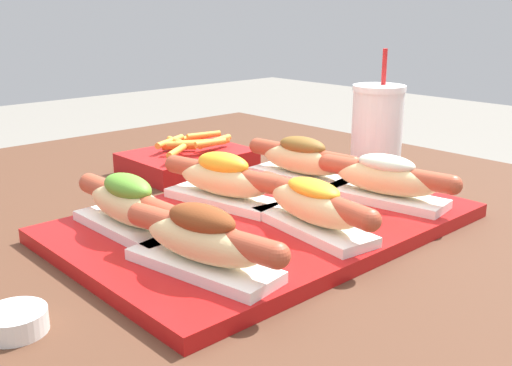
% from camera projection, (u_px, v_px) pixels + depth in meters
% --- Properties ---
extents(serving_tray, '(0.51, 0.34, 0.02)m').
position_uv_depth(serving_tray, '(266.00, 222.00, 0.78)').
color(serving_tray, '#B71414').
rests_on(serving_tray, patio_table).
extents(hot_dog_0, '(0.09, 0.21, 0.07)m').
position_uv_depth(hot_dog_0, '(202.00, 240.00, 0.61)').
color(hot_dog_0, white).
rests_on(hot_dog_0, serving_tray).
extents(hot_dog_1, '(0.08, 0.21, 0.06)m').
position_uv_depth(hot_dog_1, '(313.00, 205.00, 0.71)').
color(hot_dog_1, white).
rests_on(hot_dog_1, serving_tray).
extents(hot_dog_2, '(0.09, 0.21, 0.07)m').
position_uv_depth(hot_dog_2, '(385.00, 179.00, 0.82)').
color(hot_dog_2, white).
rests_on(hot_dog_2, serving_tray).
extents(hot_dog_3, '(0.06, 0.21, 0.07)m').
position_uv_depth(hot_dog_3, '(129.00, 205.00, 0.71)').
color(hot_dog_3, white).
rests_on(hot_dog_3, serving_tray).
extents(hot_dog_4, '(0.09, 0.21, 0.07)m').
position_uv_depth(hot_dog_4, '(223.00, 179.00, 0.82)').
color(hot_dog_4, white).
rests_on(hot_dog_4, serving_tray).
extents(hot_dog_5, '(0.08, 0.21, 0.07)m').
position_uv_depth(hot_dog_5, '(302.00, 160.00, 0.92)').
color(hot_dog_5, white).
rests_on(hot_dog_5, serving_tray).
extents(sauce_bowl, '(0.06, 0.06, 0.02)m').
position_uv_depth(sauce_bowl, '(15.00, 320.00, 0.53)').
color(sauce_bowl, white).
rests_on(sauce_bowl, patio_table).
extents(drink_cup, '(0.09, 0.09, 0.21)m').
position_uv_depth(drink_cup, '(377.00, 129.00, 1.03)').
color(drink_cup, white).
rests_on(drink_cup, patio_table).
extents(fries_basket, '(0.21, 0.15, 0.06)m').
position_uv_depth(fries_basket, '(188.00, 160.00, 1.05)').
color(fries_basket, '#B21919').
rests_on(fries_basket, patio_table).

